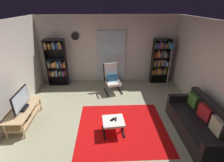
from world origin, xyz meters
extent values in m
plane|color=tan|center=(0.00, 0.00, 0.00)|extent=(7.02, 7.02, 0.00)
cube|color=beige|center=(0.00, 2.90, 1.30)|extent=(5.60, 0.06, 2.60)
cube|color=beige|center=(2.70, 0.00, 1.30)|extent=(0.06, 6.00, 2.60)
cube|color=silver|center=(0.12, 2.83, 1.05)|extent=(1.10, 0.01, 2.00)
cube|color=red|center=(0.27, -0.09, 0.00)|extent=(2.28, 2.07, 0.01)
cube|color=tan|center=(-2.32, 0.22, 0.44)|extent=(0.51, 1.28, 0.02)
cube|color=tan|center=(-2.32, 0.22, 0.20)|extent=(0.47, 1.22, 0.02)
cylinder|color=tan|center=(-2.11, -0.37, 0.21)|extent=(0.05, 0.05, 0.43)
cylinder|color=tan|center=(-2.11, 0.81, 0.21)|extent=(0.05, 0.05, 0.43)
cylinder|color=tan|center=(-2.52, -0.37, 0.21)|extent=(0.05, 0.05, 0.43)
cylinder|color=tan|center=(-2.52, 0.81, 0.21)|extent=(0.05, 0.05, 0.43)
cube|color=black|center=(-2.32, 0.11, 0.25)|extent=(0.31, 0.28, 0.07)
cube|color=black|center=(-2.32, 0.22, 0.48)|extent=(0.20, 0.32, 0.05)
cube|color=black|center=(-2.32, 0.22, 0.74)|extent=(0.04, 0.81, 0.48)
cube|color=silver|center=(-2.30, 0.22, 0.74)|extent=(0.01, 0.76, 0.44)
cube|color=black|center=(-2.35, 2.60, 0.90)|extent=(0.02, 0.30, 1.79)
cube|color=black|center=(-1.64, 2.60, 0.90)|extent=(0.02, 0.30, 1.79)
cube|color=black|center=(-1.99, 2.74, 0.90)|extent=(0.73, 0.02, 1.79)
cube|color=black|center=(-1.99, 2.60, 0.02)|extent=(0.70, 0.28, 0.02)
cube|color=black|center=(-1.99, 2.60, 0.36)|extent=(0.70, 0.28, 0.02)
cube|color=black|center=(-1.99, 2.60, 0.72)|extent=(0.70, 0.28, 0.02)
cube|color=black|center=(-1.99, 2.60, 1.08)|extent=(0.70, 0.28, 0.02)
cube|color=black|center=(-1.99, 2.60, 1.43)|extent=(0.70, 0.28, 0.02)
cube|color=black|center=(-1.99, 2.60, 1.78)|extent=(0.70, 0.28, 0.02)
cube|color=red|center=(-2.31, 2.62, 0.47)|extent=(0.04, 0.20, 0.22)
cube|color=black|center=(-2.27, 2.58, 0.47)|extent=(0.03, 0.22, 0.21)
cube|color=beige|center=(-2.24, 2.58, 0.47)|extent=(0.02, 0.13, 0.21)
cube|color=gold|center=(-2.20, 2.58, 0.45)|extent=(0.03, 0.16, 0.17)
cube|color=beige|center=(-2.16, 2.58, 0.48)|extent=(0.03, 0.18, 0.22)
cube|color=#3D7F42|center=(-2.12, 2.62, 0.46)|extent=(0.03, 0.19, 0.19)
cube|color=brown|center=(-2.08, 2.58, 0.46)|extent=(0.04, 0.16, 0.19)
cube|color=beige|center=(-2.04, 2.60, 0.49)|extent=(0.03, 0.21, 0.24)
cube|color=#2D66A8|center=(-2.01, 2.58, 0.49)|extent=(0.02, 0.22, 0.25)
cube|color=#9E4391|center=(-1.97, 2.60, 0.45)|extent=(0.03, 0.11, 0.16)
cube|color=#969A29|center=(-1.93, 2.60, 0.46)|extent=(0.04, 0.10, 0.18)
cube|color=teal|center=(-1.89, 2.61, 0.49)|extent=(0.03, 0.18, 0.25)
cube|color=#1B2C31|center=(-1.86, 2.58, 0.48)|extent=(0.02, 0.11, 0.22)
cube|color=teal|center=(-1.82, 2.59, 0.45)|extent=(0.03, 0.12, 0.17)
cube|color=#96338A|center=(-1.78, 2.59, 0.50)|extent=(0.02, 0.22, 0.26)
cube|color=#933494|center=(-1.76, 2.59, 0.47)|extent=(0.02, 0.22, 0.20)
cube|color=brown|center=(-1.72, 2.61, 0.47)|extent=(0.04, 0.15, 0.22)
cube|color=brown|center=(-1.67, 2.59, 0.49)|extent=(0.03, 0.12, 0.24)
cube|color=brown|center=(-2.31, 2.59, 0.86)|extent=(0.04, 0.16, 0.26)
cube|color=teal|center=(-2.27, 2.61, 0.85)|extent=(0.03, 0.22, 0.25)
cube|color=gold|center=(-2.24, 2.60, 0.81)|extent=(0.03, 0.11, 0.16)
cube|color=red|center=(-2.20, 2.61, 0.80)|extent=(0.04, 0.14, 0.16)
cube|color=brown|center=(-2.17, 2.59, 0.80)|extent=(0.02, 0.10, 0.15)
cube|color=beige|center=(-2.13, 2.58, 0.81)|extent=(0.03, 0.17, 0.17)
cube|color=gold|center=(-2.10, 2.58, 0.83)|extent=(0.03, 0.17, 0.21)
cube|color=orange|center=(-2.05, 2.60, 0.83)|extent=(0.03, 0.21, 0.21)
cube|color=orange|center=(-2.02, 2.59, 0.83)|extent=(0.03, 0.15, 0.21)
cube|color=#3E58AD|center=(-1.98, 2.60, 0.86)|extent=(0.03, 0.18, 0.26)
cube|color=beige|center=(-1.94, 2.58, 0.81)|extent=(0.03, 0.23, 0.17)
cube|color=#2B64AD|center=(-1.91, 2.60, 0.85)|extent=(0.03, 0.22, 0.25)
cube|color=#3B68AD|center=(-1.86, 2.59, 0.86)|extent=(0.04, 0.11, 0.26)
cube|color=brown|center=(-1.81, 2.58, 0.82)|extent=(0.03, 0.23, 0.19)
cube|color=brown|center=(-1.77, 2.58, 0.81)|extent=(0.02, 0.19, 0.16)
cube|color=#D13E35|center=(-1.72, 2.59, 0.81)|extent=(0.04, 0.18, 0.16)
cube|color=orange|center=(-1.68, 2.59, 0.84)|extent=(0.04, 0.22, 0.23)
cube|color=beige|center=(-2.32, 2.59, 1.57)|extent=(0.02, 0.22, 0.26)
cube|color=orange|center=(-2.28, 2.61, 1.55)|extent=(0.04, 0.23, 0.21)
cube|color=brown|center=(-2.24, 2.61, 1.53)|extent=(0.02, 0.19, 0.18)
cube|color=black|center=(-2.21, 2.61, 1.55)|extent=(0.03, 0.11, 0.22)
cube|color=gold|center=(-2.17, 2.60, 1.54)|extent=(0.04, 0.16, 0.19)
cube|color=brown|center=(-2.12, 2.58, 1.54)|extent=(0.02, 0.21, 0.20)
cube|color=brown|center=(-2.09, 2.60, 1.54)|extent=(0.03, 0.15, 0.20)
cube|color=brown|center=(-2.04, 2.61, 1.56)|extent=(0.02, 0.17, 0.24)
cube|color=#539F8D|center=(-2.00, 2.60, 1.57)|extent=(0.04, 0.21, 0.25)
cube|color=#3E63A6|center=(-1.95, 2.59, 1.53)|extent=(0.03, 0.23, 0.18)
cube|color=teal|center=(-1.91, 2.61, 1.54)|extent=(0.02, 0.13, 0.19)
cube|color=#8F3887|center=(-1.88, 2.59, 1.56)|extent=(0.03, 0.10, 0.23)
cube|color=#3862B7|center=(-1.84, 2.58, 1.54)|extent=(0.03, 0.23, 0.20)
cube|color=gold|center=(-1.80, 2.61, 1.57)|extent=(0.03, 0.20, 0.26)
cube|color=gold|center=(-1.75, 2.58, 1.56)|extent=(0.04, 0.16, 0.24)
cube|color=#9D358C|center=(-1.71, 2.59, 1.52)|extent=(0.02, 0.20, 0.16)
cube|color=black|center=(1.71, 2.64, 0.88)|extent=(0.02, 0.30, 1.75)
cube|color=black|center=(2.38, 2.64, 0.88)|extent=(0.02, 0.30, 1.75)
cube|color=black|center=(2.05, 2.78, 0.88)|extent=(0.68, 0.02, 1.75)
cube|color=black|center=(2.05, 2.64, 0.02)|extent=(0.65, 0.28, 0.02)
cube|color=black|center=(2.05, 2.64, 0.35)|extent=(0.65, 0.28, 0.02)
cube|color=black|center=(2.05, 2.64, 0.70)|extent=(0.65, 0.28, 0.02)
cube|color=black|center=(2.05, 2.64, 1.05)|extent=(0.65, 0.28, 0.02)
cube|color=black|center=(2.05, 2.64, 1.40)|extent=(0.65, 0.28, 0.02)
cube|color=black|center=(2.05, 2.64, 1.74)|extent=(0.65, 0.28, 0.02)
cube|color=gold|center=(1.75, 2.64, 0.45)|extent=(0.02, 0.20, 0.18)
cube|color=gold|center=(1.79, 2.63, 0.45)|extent=(0.04, 0.13, 0.17)
cube|color=red|center=(1.84, 2.66, 0.45)|extent=(0.04, 0.23, 0.19)
cube|color=#2C8053|center=(1.89, 2.65, 0.49)|extent=(0.04, 0.16, 0.27)
cube|color=brown|center=(1.93, 2.65, 0.44)|extent=(0.04, 0.13, 0.17)
cube|color=beige|center=(1.97, 2.65, 0.46)|extent=(0.04, 0.14, 0.21)
cube|color=orange|center=(2.03, 2.63, 0.48)|extent=(0.04, 0.21, 0.25)
cube|color=gold|center=(2.08, 2.64, 0.44)|extent=(0.03, 0.20, 0.16)
cube|color=#3B863B|center=(2.11, 2.66, 0.45)|extent=(0.03, 0.23, 0.19)
cube|color=#95338F|center=(2.14, 2.65, 0.46)|extent=(0.03, 0.21, 0.21)
cube|color=#2C7F47|center=(2.18, 2.64, 0.43)|extent=(0.04, 0.23, 0.15)
cube|color=beige|center=(2.23, 2.62, 0.44)|extent=(0.03, 0.11, 0.16)
cube|color=gold|center=(2.27, 2.62, 0.47)|extent=(0.03, 0.20, 0.23)
cube|color=orange|center=(2.31, 2.66, 0.49)|extent=(0.02, 0.15, 0.26)
cube|color=red|center=(1.75, 2.64, 0.80)|extent=(0.02, 0.12, 0.19)
cube|color=#3D7A48|center=(1.78, 2.63, 0.79)|extent=(0.02, 0.18, 0.16)
cube|color=#A08D2E|center=(1.82, 2.62, 0.82)|extent=(0.04, 0.18, 0.22)
cube|color=#2F2932|center=(1.87, 2.63, 0.84)|extent=(0.04, 0.11, 0.25)
cube|color=#87328F|center=(1.91, 2.63, 0.83)|extent=(0.04, 0.12, 0.24)
cube|color=beige|center=(1.97, 2.63, 0.81)|extent=(0.04, 0.14, 0.20)
cube|color=orange|center=(2.01, 2.63, 0.83)|extent=(0.04, 0.11, 0.23)
cube|color=black|center=(2.06, 2.65, 0.80)|extent=(0.04, 0.15, 0.18)
cube|color=beige|center=(2.10, 2.65, 0.83)|extent=(0.03, 0.11, 0.25)
cube|color=orange|center=(2.14, 2.65, 0.81)|extent=(0.02, 0.16, 0.19)
cube|color=#893685|center=(2.17, 2.64, 0.83)|extent=(0.02, 0.18, 0.23)
cube|color=#3758B9|center=(2.20, 2.65, 0.84)|extent=(0.04, 0.20, 0.25)
cube|color=#568EA1|center=(2.25, 2.65, 0.82)|extent=(0.04, 0.23, 0.23)
cube|color=beige|center=(2.29, 2.62, 0.79)|extent=(0.03, 0.22, 0.16)
cube|color=#964190|center=(2.33, 2.63, 0.79)|extent=(0.03, 0.14, 0.17)
cube|color=purple|center=(1.75, 2.65, 1.15)|extent=(0.03, 0.11, 0.17)
cube|color=orange|center=(1.80, 2.65, 1.16)|extent=(0.04, 0.11, 0.19)
cube|color=red|center=(1.84, 2.64, 1.14)|extent=(0.04, 0.19, 0.16)
cube|color=#448743|center=(1.88, 2.66, 1.17)|extent=(0.03, 0.17, 0.22)
cube|color=orange|center=(1.92, 2.65, 1.19)|extent=(0.04, 0.22, 0.27)
cube|color=beige|center=(1.96, 2.65, 1.16)|extent=(0.02, 0.17, 0.20)
cube|color=#8B3D91|center=(2.00, 2.63, 1.16)|extent=(0.04, 0.23, 0.19)
cube|color=#9E9431|center=(2.05, 2.65, 1.17)|extent=(0.03, 0.21, 0.21)
cube|color=#5D9E92|center=(2.09, 2.66, 1.18)|extent=(0.03, 0.14, 0.24)
cube|color=#578899|center=(2.14, 2.66, 1.19)|extent=(0.04, 0.24, 0.26)
cube|color=orange|center=(2.18, 2.65, 1.18)|extent=(0.04, 0.15, 0.24)
cube|color=beige|center=(2.22, 2.64, 1.15)|extent=(0.02, 0.17, 0.17)
cube|color=#292E1C|center=(2.26, 2.65, 1.15)|extent=(0.04, 0.19, 0.18)
cube|color=black|center=(2.31, 2.63, 1.17)|extent=(0.03, 0.14, 0.22)
cube|color=beige|center=(1.75, 2.66, 1.51)|extent=(0.04, 0.22, 0.20)
cube|color=#2F5AAC|center=(1.80, 2.66, 1.49)|extent=(0.04, 0.21, 0.16)
cube|color=#5994A3|center=(1.84, 2.65, 1.51)|extent=(0.03, 0.11, 0.20)
cube|color=purple|center=(1.87, 2.64, 1.49)|extent=(0.02, 0.17, 0.15)
cube|color=#2668AD|center=(1.90, 2.63, 1.49)|extent=(0.04, 0.15, 0.16)
cube|color=#8C4992|center=(1.95, 2.65, 1.54)|extent=(0.04, 0.22, 0.26)
cube|color=orange|center=(1.99, 2.64, 1.51)|extent=(0.02, 0.22, 0.20)
cube|color=teal|center=(2.02, 2.64, 1.53)|extent=(0.03, 0.13, 0.23)
cube|color=orange|center=(2.06, 2.63, 1.50)|extent=(0.02, 0.15, 0.17)
cube|color=#2B202A|center=(2.09, 2.65, 1.54)|extent=(0.03, 0.19, 0.25)
cube|color=#9A4994|center=(2.13, 2.62, 1.49)|extent=(0.04, 0.20, 0.16)
cube|color=#3C8347|center=(2.18, 2.65, 1.50)|extent=(0.04, 0.11, 0.18)
cube|color=gold|center=(2.22, 2.65, 1.49)|extent=(0.03, 0.12, 0.16)
cube|color=teal|center=(2.27, 2.62, 1.54)|extent=(0.03, 0.13, 0.25)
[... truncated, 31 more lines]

